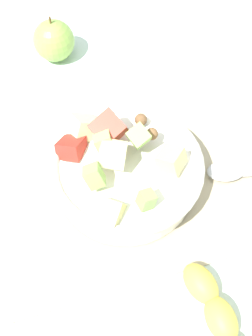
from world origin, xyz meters
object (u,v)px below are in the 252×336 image
object	(u,v)px
serving_spoon	(250,169)
salad_bowl	(125,169)
whole_apple	(54,41)
banana_whole	(218,320)

from	to	relation	value
serving_spoon	salad_bowl	bearing A→B (deg)	168.91
whole_apple	salad_bowl	bearing A→B (deg)	-81.92
serving_spoon	banana_whole	size ratio (longest dim) A/B	1.26
serving_spoon	banana_whole	bearing A→B (deg)	-125.88
whole_apple	banana_whole	size ratio (longest dim) A/B	0.55
salad_bowl	whole_apple	xyz separation A→B (m)	(-0.04, 0.30, -0.00)
serving_spoon	banana_whole	world-z (taller)	banana_whole
salad_bowl	serving_spoon	world-z (taller)	salad_bowl
salad_bowl	banana_whole	bearing A→B (deg)	-77.47
salad_bowl	banana_whole	size ratio (longest dim) A/B	1.40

